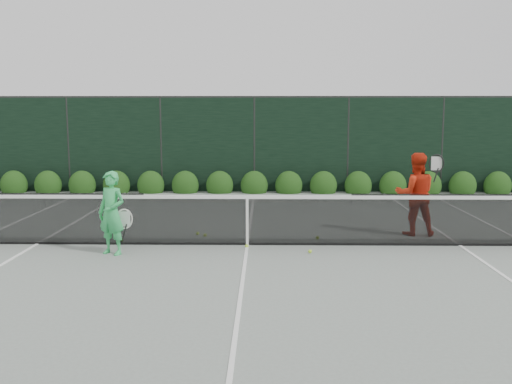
{
  "coord_description": "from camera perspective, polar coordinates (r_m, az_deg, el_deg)",
  "views": [
    {
      "loc": [
        0.34,
        -10.81,
        2.58
      ],
      "look_at": [
        0.16,
        0.3,
        1.0
      ],
      "focal_mm": 40.0,
      "sensor_mm": 36.0,
      "label": 1
    }
  ],
  "objects": [
    {
      "name": "ground",
      "position": [
        11.12,
        -0.88,
        -5.32
      ],
      "size": [
        80.0,
        80.0,
        0.0
      ],
      "primitive_type": "plane",
      "color": "gray",
      "rests_on": "ground"
    },
    {
      "name": "tennis_net",
      "position": [
        11.01,
        -1.01,
        -2.63
      ],
      "size": [
        12.9,
        0.1,
        1.07
      ],
      "color": "black",
      "rests_on": "ground"
    },
    {
      "name": "player_woman",
      "position": [
        10.61,
        -14.22,
        -2.05
      ],
      "size": [
        0.68,
        0.56,
        1.52
      ],
      "rotation": [
        0.0,
        0.0,
        -0.44
      ],
      "color": "#38C265",
      "rests_on": "ground"
    },
    {
      "name": "player_man",
      "position": [
        12.35,
        15.66,
        -0.19
      ],
      "size": [
        0.93,
        0.69,
        1.73
      ],
      "rotation": [
        0.0,
        0.0,
        3.1
      ],
      "color": "red",
      "rests_on": "ground"
    },
    {
      "name": "court_lines",
      "position": [
        11.12,
        -0.88,
        -5.29
      ],
      "size": [
        11.03,
        23.83,
        0.01
      ],
      "color": "white",
      "rests_on": "ground"
    },
    {
      "name": "windscreen_fence",
      "position": [
        8.18,
        -1.48,
        0.61
      ],
      "size": [
        32.0,
        21.07,
        3.06
      ],
      "color": "black",
      "rests_on": "ground"
    },
    {
      "name": "hedge_row",
      "position": [
        18.12,
        -0.18,
        0.65
      ],
      "size": [
        31.66,
        0.65,
        0.94
      ],
      "color": "#16340E",
      "rests_on": "ground"
    },
    {
      "name": "tennis_balls",
      "position": [
        11.48,
        -4.16,
        -4.74
      ],
      "size": [
        4.23,
        1.59,
        0.07
      ],
      "color": "#B9EB34",
      "rests_on": "ground"
    }
  ]
}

